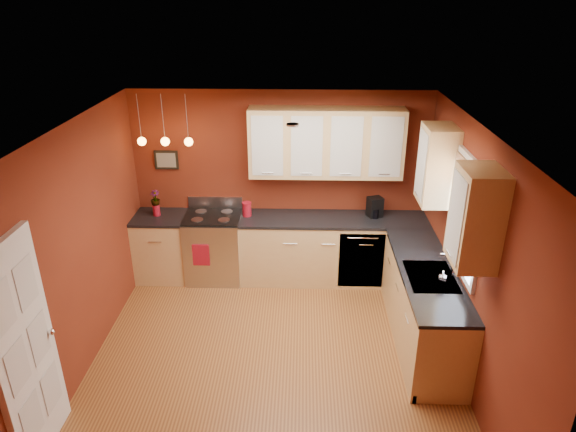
{
  "coord_description": "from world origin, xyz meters",
  "views": [
    {
      "loc": [
        0.3,
        -4.53,
        3.79
      ],
      "look_at": [
        0.14,
        1.0,
        1.32
      ],
      "focal_mm": 32.0,
      "sensor_mm": 36.0,
      "label": 1
    }
  ],
  "objects_px": {
    "gas_range": "(214,246)",
    "coffee_maker": "(375,208)",
    "soap_pump": "(442,278)",
    "red_canister": "(247,209)",
    "sink": "(431,278)"
  },
  "relations": [
    {
      "from": "coffee_maker",
      "to": "soap_pump",
      "type": "relative_size",
      "value": 1.63
    },
    {
      "from": "red_canister",
      "to": "gas_range",
      "type": "bearing_deg",
      "value": -174.84
    },
    {
      "from": "sink",
      "to": "coffee_maker",
      "type": "height_order",
      "value": "sink"
    },
    {
      "from": "coffee_maker",
      "to": "soap_pump",
      "type": "bearing_deg",
      "value": -95.81
    },
    {
      "from": "red_canister",
      "to": "coffee_maker",
      "type": "xyz_separation_m",
      "value": [
        1.74,
        0.03,
        0.03
      ]
    },
    {
      "from": "gas_range",
      "to": "coffee_maker",
      "type": "xyz_separation_m",
      "value": [
        2.21,
        0.07,
        0.58
      ]
    },
    {
      "from": "red_canister",
      "to": "soap_pump",
      "type": "bearing_deg",
      "value": -37.88
    },
    {
      "from": "gas_range",
      "to": "coffee_maker",
      "type": "relative_size",
      "value": 4.08
    },
    {
      "from": "coffee_maker",
      "to": "soap_pump",
      "type": "distance_m",
      "value": 1.82
    },
    {
      "from": "red_canister",
      "to": "coffee_maker",
      "type": "relative_size",
      "value": 0.72
    },
    {
      "from": "coffee_maker",
      "to": "sink",
      "type": "bearing_deg",
      "value": -96.41
    },
    {
      "from": "red_canister",
      "to": "sink",
      "type": "bearing_deg",
      "value": -35.64
    },
    {
      "from": "sink",
      "to": "red_canister",
      "type": "height_order",
      "value": "sink"
    },
    {
      "from": "sink",
      "to": "soap_pump",
      "type": "bearing_deg",
      "value": -69.61
    },
    {
      "from": "coffee_maker",
      "to": "red_canister",
      "type": "bearing_deg",
      "value": 159.7
    }
  ]
}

